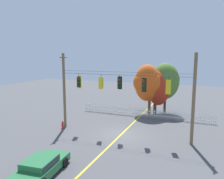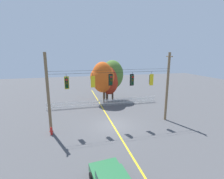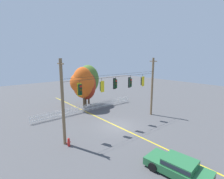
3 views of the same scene
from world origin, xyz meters
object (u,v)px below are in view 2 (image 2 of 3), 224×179
at_px(traffic_signal_southbound_primary, 111,80).
at_px(autumn_maple_near_fence, 103,77).
at_px(traffic_signal_eastbound_side, 132,80).
at_px(autumn_maple_mid, 108,80).
at_px(autumn_oak_far_east, 113,74).
at_px(traffic_signal_northbound_secondary, 93,82).
at_px(traffic_signal_westbound_side, 67,83).
at_px(fire_hydrant, 51,131).
at_px(traffic_signal_northbound_primary, 151,80).

relative_size(traffic_signal_southbound_primary, autumn_maple_near_fence, 0.21).
relative_size(traffic_signal_eastbound_side, autumn_maple_mid, 0.26).
bearing_deg(autumn_oak_far_east, traffic_signal_northbound_secondary, -114.79).
bearing_deg(traffic_signal_eastbound_side, traffic_signal_southbound_primary, -179.99).
bearing_deg(traffic_signal_westbound_side, traffic_signal_southbound_primary, -0.00).
relative_size(autumn_maple_mid, fire_hydrant, 7.38).
height_order(traffic_signal_northbound_secondary, traffic_signal_northbound_primary, same).
relative_size(traffic_signal_northbound_primary, autumn_maple_mid, 0.26).
bearing_deg(traffic_signal_westbound_side, traffic_signal_eastbound_side, 0.00).
relative_size(traffic_signal_westbound_side, autumn_oak_far_east, 0.23).
bearing_deg(traffic_signal_southbound_primary, autumn_maple_mid, 79.16).
xyz_separation_m(traffic_signal_westbound_side, fire_hydrant, (-1.66, -0.62, -4.46)).
bearing_deg(traffic_signal_westbound_side, autumn_oak_far_east, 54.44).
height_order(traffic_signal_westbound_side, traffic_signal_southbound_primary, same).
relative_size(traffic_signal_northbound_secondary, autumn_maple_near_fence, 0.22).
relative_size(traffic_signal_northbound_secondary, autumn_oak_far_east, 0.22).
relative_size(traffic_signal_southbound_primary, traffic_signal_eastbound_side, 0.92).
distance_m(traffic_signal_eastbound_side, autumn_maple_near_fence, 8.53).
bearing_deg(autumn_maple_mid, traffic_signal_northbound_secondary, -111.66).
distance_m(traffic_signal_southbound_primary, traffic_signal_eastbound_side, 2.31).
height_order(traffic_signal_northbound_secondary, autumn_maple_near_fence, autumn_maple_near_fence).
distance_m(traffic_signal_northbound_secondary, traffic_signal_southbound_primary, 1.85).
xyz_separation_m(traffic_signal_southbound_primary, autumn_maple_near_fence, (0.76, 8.35, -0.90)).
height_order(traffic_signal_northbound_secondary, autumn_oak_far_east, autumn_oak_far_east).
distance_m(traffic_signal_southbound_primary, autumn_maple_mid, 9.24).
bearing_deg(autumn_oak_far_east, autumn_maple_near_fence, -141.80).
bearing_deg(autumn_maple_near_fence, autumn_oak_far_east, 38.20).
bearing_deg(autumn_maple_mid, traffic_signal_eastbound_side, -86.22).
distance_m(traffic_signal_westbound_side, traffic_signal_southbound_primary, 4.35).
relative_size(traffic_signal_northbound_secondary, traffic_signal_southbound_primary, 1.04).
height_order(traffic_signal_eastbound_side, autumn_maple_mid, traffic_signal_eastbound_side).
bearing_deg(autumn_oak_far_east, traffic_signal_eastbound_side, -92.43).
distance_m(traffic_signal_westbound_side, traffic_signal_eastbound_side, 6.66).
relative_size(traffic_signal_westbound_side, autumn_maple_mid, 0.26).
bearing_deg(autumn_maple_near_fence, traffic_signal_southbound_primary, -95.17).
height_order(traffic_signal_eastbound_side, autumn_maple_near_fence, autumn_maple_near_fence).
bearing_deg(traffic_signal_northbound_secondary, fire_hydrant, -171.78).
height_order(traffic_signal_westbound_side, autumn_oak_far_east, autumn_oak_far_east).
bearing_deg(traffic_signal_northbound_secondary, autumn_maple_mid, 68.34).
bearing_deg(autumn_maple_near_fence, traffic_signal_eastbound_side, -79.45).
bearing_deg(traffic_signal_northbound_secondary, traffic_signal_northbound_primary, -0.01).
height_order(autumn_oak_far_east, fire_hydrant, autumn_oak_far_east).
height_order(traffic_signal_eastbound_side, autumn_oak_far_east, autumn_oak_far_east).
bearing_deg(traffic_signal_eastbound_side, autumn_oak_far_east, 87.57).
bearing_deg(autumn_oak_far_east, traffic_signal_southbound_primary, -105.42).
xyz_separation_m(traffic_signal_eastbound_side, autumn_maple_near_fence, (-1.55, 8.35, -0.80)).
distance_m(traffic_signal_westbound_side, traffic_signal_northbound_primary, 8.82).
relative_size(traffic_signal_northbound_primary, autumn_maple_near_fence, 0.24).
distance_m(traffic_signal_westbound_side, traffic_signal_northbound_secondary, 2.49).
bearing_deg(traffic_signal_westbound_side, traffic_signal_northbound_primary, -0.13).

